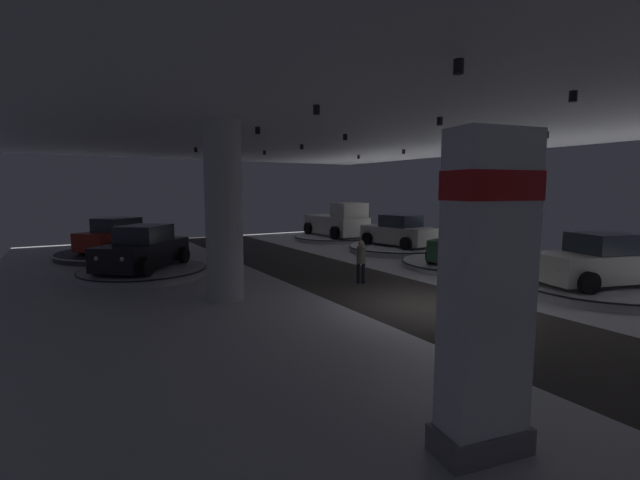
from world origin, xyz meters
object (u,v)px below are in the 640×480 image
visitor_walking_near (361,259)px  pickup_truck_deep_right (338,222)px  display_car_deep_left (119,236)px  display_car_far_right (399,232)px  display_platform_deep_right (336,237)px  display_car_far_left (143,249)px  brand_sign_pylon (487,292)px  display_platform_far_left (144,272)px  column_left (224,212)px  display_platform_deep_left (121,253)px  display_car_mid_right (466,244)px  display_platform_mid_right (465,263)px  display_platform_far_right (398,248)px  display_platform_near_right (598,289)px  display_car_near_right (601,262)px

visitor_walking_near → pickup_truck_deep_right: bearing=60.6°
display_car_deep_left → display_car_far_right: 14.74m
display_platform_deep_right → display_car_far_left: bearing=-152.8°
brand_sign_pylon → display_platform_far_left: 14.84m
pickup_truck_deep_right → visitor_walking_near: 13.77m
column_left → display_platform_deep_left: bearing=99.4°
display_car_mid_right → display_car_far_left: (-12.67, 4.99, 0.07)m
display_platform_mid_right → display_platform_deep_right: bearing=86.7°
column_left → display_platform_mid_right: (11.07, 0.19, -2.61)m
display_platform_mid_right → display_platform_far_right: display_platform_far_right is taller
pickup_truck_deep_right → display_platform_deep_left: 13.67m
display_car_far_right → display_car_far_left: bearing=-179.3°
column_left → display_platform_near_right: (10.83, -5.55, -2.58)m
display_car_deep_left → display_platform_mid_right: (12.96, -11.05, -0.91)m
display_platform_deep_left → display_car_far_left: 6.16m
display_platform_deep_right → pickup_truck_deep_right: size_ratio=1.06×
display_platform_near_right → display_car_deep_left: bearing=127.1°
display_platform_deep_left → display_platform_far_right: (13.48, -5.89, 0.02)m
display_platform_far_right → display_car_deep_left: bearing=156.5°
column_left → display_platform_near_right: 12.44m
display_platform_far_left → visitor_walking_near: size_ratio=3.02×
display_platform_far_left → display_car_near_right: display_car_near_right is taller
display_platform_deep_left → column_left: bearing=-80.6°
pickup_truck_deep_right → display_car_mid_right: pickup_truck_deep_right is taller
brand_sign_pylon → display_platform_deep_right: brand_sign_pylon is taller
display_car_far_left → display_car_near_right: (12.49, -10.73, -0.01)m
display_car_far_left → visitor_walking_near: size_ratio=2.75×
display_car_far_right → display_platform_near_right: display_car_far_right is taller
display_car_mid_right → display_platform_far_left: (-12.69, 4.97, -0.84)m
column_left → brand_sign_pylon: bearing=-88.0°
display_platform_deep_right → display_platform_far_right: (-0.15, -6.68, 0.04)m
display_platform_deep_right → display_car_deep_left: display_car_deep_left is taller
display_car_near_right → brand_sign_pylon: bearing=-159.8°
display_platform_mid_right → display_platform_far_right: bearing=84.0°
brand_sign_pylon → display_platform_deep_right: 24.41m
display_car_near_right → visitor_walking_near: 7.88m
column_left → display_platform_far_right: 13.05m
brand_sign_pylon → display_car_far_right: (11.30, 14.76, -1.07)m
display_platform_deep_left → display_platform_far_left: size_ratio=1.27×
brand_sign_pylon → display_car_far_right: bearing=52.6°
display_platform_deep_right → display_platform_deep_left: (-13.63, -0.78, 0.02)m
brand_sign_pylon → display_platform_near_right: (10.50, 3.88, -1.98)m
display_platform_deep_left → display_car_near_right: (12.72, -16.82, 0.91)m
display_car_deep_left → display_car_far_right: display_car_far_right is taller
brand_sign_pylon → visitor_walking_near: 10.35m
display_car_deep_left → display_platform_mid_right: display_car_deep_left is taller
display_car_near_right → visitor_walking_near: bearing=138.0°
display_platform_deep_right → display_car_near_right: size_ratio=1.25×
display_platform_deep_left → display_platform_near_right: size_ratio=1.20×
display_platform_far_left → display_platform_near_right: display_platform_far_left is taller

